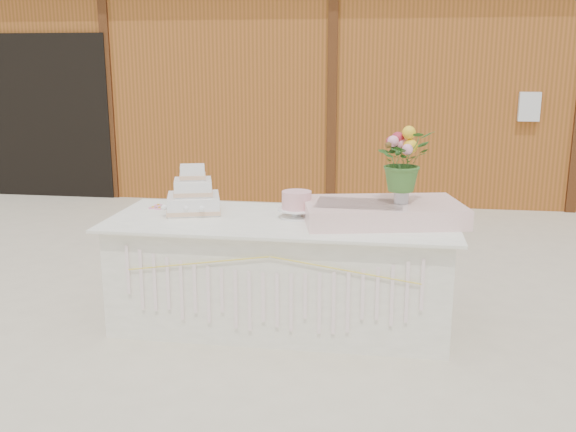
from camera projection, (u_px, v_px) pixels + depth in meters
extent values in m
plane|color=beige|center=(282.00, 323.00, 4.62)|extent=(80.00, 80.00, 0.00)
cube|color=#9A5120|center=(343.00, 83.00, 10.03)|extent=(12.00, 4.00, 3.00)
cube|color=black|center=(27.00, 116.00, 8.81)|extent=(2.40, 0.08, 2.20)
cube|color=white|center=(282.00, 273.00, 4.53)|extent=(2.28, 0.88, 0.75)
cube|color=white|center=(281.00, 220.00, 4.44)|extent=(2.40, 1.00, 0.02)
cube|color=white|center=(194.00, 203.00, 4.64)|extent=(0.46, 0.46, 0.13)
cube|color=#E2B38E|center=(194.00, 209.00, 4.64)|extent=(0.47, 0.47, 0.03)
cube|color=white|center=(193.00, 187.00, 4.61)|extent=(0.33, 0.33, 0.11)
cube|color=#E2B38E|center=(193.00, 192.00, 4.61)|extent=(0.34, 0.34, 0.03)
cube|color=white|center=(192.00, 172.00, 4.58)|extent=(0.21, 0.21, 0.10)
cube|color=#E2B38E|center=(193.00, 176.00, 4.59)|extent=(0.23, 0.23, 0.03)
cylinder|color=white|center=(297.00, 217.00, 4.47)|extent=(0.22, 0.22, 0.01)
cylinder|color=white|center=(297.00, 213.00, 4.46)|extent=(0.07, 0.07, 0.04)
cylinder|color=white|center=(297.00, 209.00, 4.46)|extent=(0.26, 0.26, 0.01)
cylinder|color=#EDABB0|center=(297.00, 200.00, 4.44)|extent=(0.21, 0.21, 0.12)
cube|color=#F9D2C8|center=(382.00, 212.00, 4.36)|extent=(1.16, 0.82, 0.13)
cylinder|color=#ADADB2|center=(402.00, 193.00, 4.30)|extent=(0.10, 0.10, 0.13)
imported|color=#396829|center=(403.00, 154.00, 4.24)|extent=(0.48, 0.48, 0.40)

